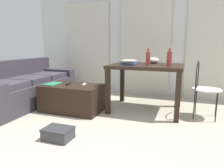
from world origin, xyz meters
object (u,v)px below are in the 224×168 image
object	(u,v)px
bowl	(153,60)
couch	(25,87)
tv_remote_on_table	(128,62)
tv_remote_primary	(68,84)
craft_table	(146,71)
bottle_far	(169,58)
shoebox	(58,134)
book_stack	(129,62)
bottle_near	(148,58)
scissors	(167,63)
coffee_table	(72,98)
wire_chair	(202,83)
tv_remote_secondary	(84,84)
magazine	(53,84)

from	to	relation	value
bowl	couch	bearing A→B (deg)	-165.29
tv_remote_on_table	tv_remote_primary	xyz separation A→B (m)	(-0.84, -0.68, -0.33)
craft_table	bottle_far	world-z (taller)	bottle_far
tv_remote_primary	shoebox	size ratio (longest dim) A/B	0.51
book_stack	tv_remote_primary	size ratio (longest dim) A/B	1.62
bottle_near	craft_table	bearing A→B (deg)	140.78
bottle_near	scissors	bearing A→B (deg)	51.89
bottle_near	tv_remote_on_table	world-z (taller)	bottle_near
couch	book_stack	bearing A→B (deg)	6.41
bowl	scissors	bearing A→B (deg)	17.72
bottle_far	coffee_table	bearing A→B (deg)	-167.74
book_stack	wire_chair	bearing A→B (deg)	4.50
tv_remote_secondary	magazine	size ratio (longest dim) A/B	0.58
bottle_near	bowl	world-z (taller)	bottle_near
craft_table	magazine	xyz separation A→B (m)	(-1.45, -0.51, -0.21)
tv_remote_on_table	bottle_near	bearing A→B (deg)	-51.60
bottle_far	tv_remote_secondary	distance (m)	1.39
tv_remote_on_table	magazine	size ratio (longest dim) A/B	0.53
tv_remote_secondary	couch	bearing A→B (deg)	163.91
tv_remote_on_table	scissors	xyz separation A→B (m)	(0.67, 0.06, -0.01)
bottle_near	tv_remote_primary	size ratio (longest dim) A/B	1.53
wire_chair	shoebox	xyz separation A→B (m)	(-1.59, -1.37, -0.45)
coffee_table	scissors	xyz separation A→B (m)	(1.43, 0.76, 0.55)
coffee_table	bottle_far	xyz separation A→B (m)	(1.49, 0.32, 0.66)
couch	wire_chair	world-z (taller)	wire_chair
wire_chair	tv_remote_primary	xyz separation A→B (m)	(-2.06, -0.37, -0.07)
tv_remote_secondary	shoebox	world-z (taller)	tv_remote_secondary
bottle_near	tv_remote_secondary	size ratio (longest dim) A/B	1.56
wire_chair	tv_remote_on_table	distance (m)	1.28
tv_remote_primary	book_stack	bearing A→B (deg)	0.34
bottle_near	bottle_far	xyz separation A→B (m)	(0.33, -0.09, 0.00)
bottle_far	scissors	distance (m)	0.45
couch	tv_remote_secondary	xyz separation A→B (m)	(1.25, -0.03, 0.14)
couch	tv_remote_primary	distance (m)	0.99
scissors	couch	bearing A→B (deg)	-165.02
couch	tv_remote_secondary	world-z (taller)	couch
shoebox	magazine	bearing A→B (deg)	128.24
couch	magazine	distance (m)	0.77
bottle_far	tv_remote_primary	distance (m)	1.66
couch	coffee_table	size ratio (longest dim) A/B	2.12
book_stack	magazine	xyz separation A→B (m)	(-1.19, -0.38, -0.36)
couch	bottle_near	size ratio (longest dim) A/B	8.00
craft_table	wire_chair	size ratio (longest dim) A/B	1.34
bottle_near	book_stack	world-z (taller)	bottle_near
coffee_table	wire_chair	world-z (taller)	wire_chair
tv_remote_secondary	magazine	xyz separation A→B (m)	(-0.52, -0.14, -0.00)
book_stack	magazine	size ratio (longest dim) A/B	0.96
tv_remote_on_table	magazine	bearing A→B (deg)	-160.34
wire_chair	magazine	bearing A→B (deg)	-168.49
wire_chair	shoebox	distance (m)	2.14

